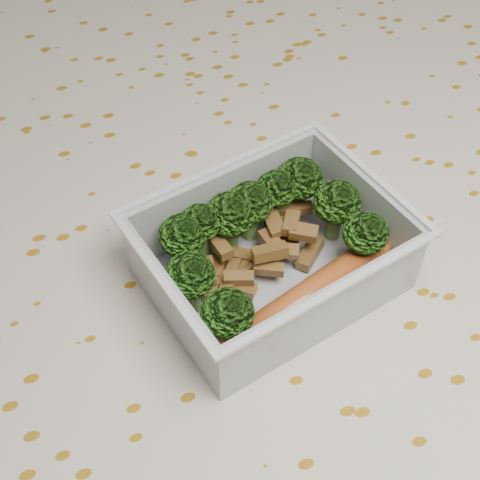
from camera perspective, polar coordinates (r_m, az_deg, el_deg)
name	(u,v)px	position (r m, az deg, el deg)	size (l,w,h in m)	color
dining_table	(252,336)	(0.54, 1.02, -8.19)	(1.40, 0.90, 0.75)	brown
tablecloth	(253,299)	(0.50, 1.10, -5.06)	(1.46, 0.96, 0.19)	beige
lunch_container	(272,261)	(0.45, 2.71, -1.76)	(0.19, 0.16, 0.06)	silver
broccoli_florets	(258,227)	(0.45, 1.55, 1.10)	(0.15, 0.12, 0.05)	#608C3F
meat_pile	(259,252)	(0.46, 1.65, -1.05)	(0.10, 0.06, 0.03)	brown
sausage	(308,297)	(0.44, 5.85, -4.84)	(0.14, 0.06, 0.02)	#B0501E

